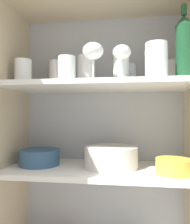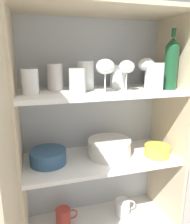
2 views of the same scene
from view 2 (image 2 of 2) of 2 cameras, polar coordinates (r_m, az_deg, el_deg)
cupboard_back_panel at (r=1.34m, az=-0.90°, el=-7.66°), size 0.83×0.02×1.40m
cupboard_side_left at (r=1.14m, az=-18.89°, el=-12.63°), size 0.02×0.37×1.40m
cupboard_side_right at (r=1.35m, az=18.19°, el=-8.21°), size 0.02×0.37×1.40m
cupboard_top_panel at (r=1.09m, az=1.67°, el=25.23°), size 0.83×0.37×0.02m
shelf_board_middle at (r=1.20m, az=1.41°, el=-12.18°), size 0.79×0.34×0.02m
shelf_board_upper at (r=1.08m, az=1.52°, el=5.18°), size 0.79×0.34×0.02m
cupboard_door at (r=0.81m, az=-20.55°, el=-25.15°), size 0.02×0.41×1.40m
tumbler_glass_0 at (r=1.12m, az=6.22°, el=9.04°), size 0.07×0.07×0.12m
tumbler_glass_1 at (r=1.30m, az=14.66°, el=9.23°), size 0.08×0.08×0.11m
tumbler_glass_2 at (r=0.99m, az=-4.62°, el=8.13°), size 0.07×0.07×0.11m
tumbler_glass_3 at (r=1.11m, az=-2.48°, el=9.53°), size 0.08×0.08×0.14m
tumbler_glass_4 at (r=1.22m, az=5.85°, el=9.14°), size 0.08×0.08×0.11m
tumbler_glass_5 at (r=1.11m, az=-10.46°, el=9.03°), size 0.08×0.08×0.13m
tumbler_glass_6 at (r=1.07m, az=15.35°, el=8.74°), size 0.08×0.08×0.13m
tumbler_glass_7 at (r=0.99m, az=-16.61°, el=7.57°), size 0.07×0.07×0.11m
wine_glass_0 at (r=0.98m, az=2.69°, el=11.44°), size 0.08×0.08×0.15m
wine_glass_1 at (r=1.16m, az=13.22°, el=11.76°), size 0.08×0.08×0.16m
wine_glass_2 at (r=1.04m, az=8.29°, el=11.00°), size 0.07×0.07×0.14m
wine_bottle at (r=1.16m, az=19.28°, el=11.88°), size 0.06×0.06×0.29m
plate_stack_white at (r=1.20m, az=3.75°, el=-9.25°), size 0.23×0.23×0.09m
mixing_bowl_large at (r=1.14m, az=-12.15°, el=-11.19°), size 0.18×0.18×0.07m
serving_bowl_small at (r=1.24m, az=15.90°, el=-9.57°), size 0.14×0.14×0.06m
coffee_mug_primary at (r=1.41m, az=-8.19°, el=-25.40°), size 0.13×0.08×0.10m
coffee_mug_extra_1 at (r=1.47m, az=7.28°, el=-23.44°), size 0.13×0.09×0.09m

